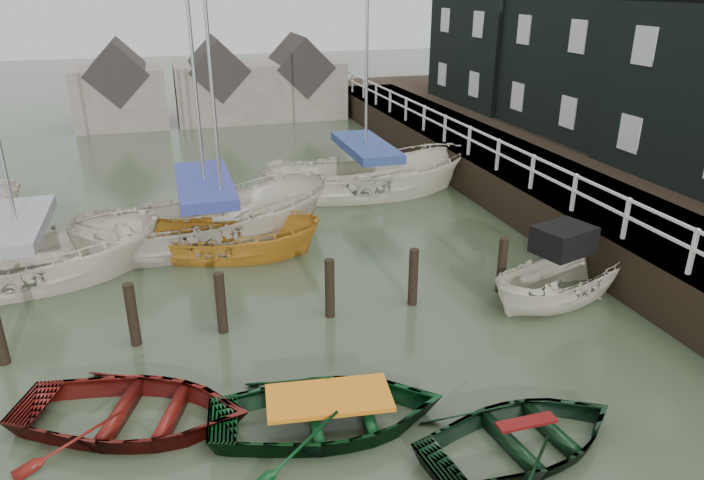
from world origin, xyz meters
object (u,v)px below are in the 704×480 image
object	(u,v)px
motorboat	(561,292)
sailboat_a	(29,279)
rowboat_green	(329,426)
sailboat_b	(210,239)
rowboat_red	(135,425)
rowboat_dkgreen	(523,449)
sailboat_d	(366,191)
sailboat_c	(226,253)

from	to	relation	value
motorboat	sailboat_a	distance (m)	13.28
rowboat_green	sailboat_b	size ratio (longest dim) A/B	0.32
rowboat_green	motorboat	bearing A→B (deg)	-58.05
motorboat	rowboat_green	bearing A→B (deg)	98.32
rowboat_red	rowboat_dkgreen	xyz separation A→B (m)	(6.07, -2.45, 0.00)
rowboat_green	sailboat_a	distance (m)	9.61
sailboat_b	rowboat_red	bearing A→B (deg)	155.63
rowboat_green	sailboat_b	bearing A→B (deg)	15.09
rowboat_green	rowboat_dkgreen	distance (m)	3.23
rowboat_dkgreen	motorboat	xyz separation A→B (m)	(3.71, 4.51, 0.10)
rowboat_red	motorboat	size ratio (longest dim) A/B	0.88
sailboat_a	sailboat_d	xyz separation A→B (m)	(10.40, 4.46, -0.00)
sailboat_c	sailboat_d	xyz separation A→B (m)	(5.41, 4.08, 0.04)
rowboat_red	sailboat_d	distance (m)	13.48
sailboat_a	sailboat_b	distance (m)	4.84
rowboat_green	rowboat_dkgreen	bearing A→B (deg)	-109.88
rowboat_red	sailboat_c	bearing A→B (deg)	2.45
sailboat_d	sailboat_a	bearing A→B (deg)	116.97
rowboat_dkgreen	motorboat	bearing A→B (deg)	-46.74
rowboat_red	sailboat_d	world-z (taller)	sailboat_d
rowboat_dkgreen	sailboat_a	bearing A→B (deg)	36.77
rowboat_dkgreen	sailboat_d	world-z (taller)	sailboat_d
sailboat_d	rowboat_dkgreen	bearing A→B (deg)	176.89
rowboat_dkgreen	sailboat_c	size ratio (longest dim) A/B	0.35
rowboat_red	rowboat_green	size ratio (longest dim) A/B	1.00
sailboat_a	sailboat_b	bearing A→B (deg)	-79.14
rowboat_green	sailboat_d	world-z (taller)	sailboat_d
sailboat_c	sailboat_d	size ratio (longest dim) A/B	0.87
rowboat_dkgreen	sailboat_a	size ratio (longest dim) A/B	0.32
motorboat	rowboat_dkgreen	bearing A→B (deg)	124.04
rowboat_dkgreen	motorboat	world-z (taller)	motorboat
rowboat_green	motorboat	distance (m)	7.26
rowboat_green	sailboat_d	distance (m)	12.86
sailboat_a	sailboat_b	world-z (taller)	sailboat_b
rowboat_red	sailboat_d	size ratio (longest dim) A/B	0.34
motorboat	sailboat_d	xyz separation A→B (m)	(-2.08, 9.00, -0.04)
sailboat_c	sailboat_d	bearing A→B (deg)	-36.14
sailboat_a	rowboat_red	bearing A→B (deg)	-164.23
sailboat_a	sailboat_d	bearing A→B (deg)	-73.19
rowboat_green	rowboat_red	bearing A→B (deg)	80.00
rowboat_dkgreen	sailboat_b	distance (m)	11.28
sailboat_a	motorboat	bearing A→B (deg)	-116.39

